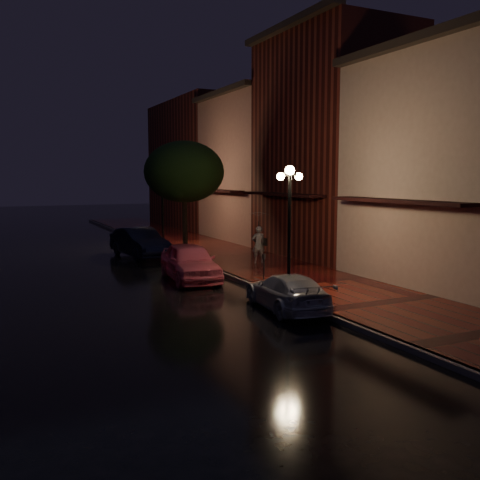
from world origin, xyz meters
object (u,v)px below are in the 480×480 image
pink_car (190,262)px  street_tree (185,174)px  navy_car (140,242)px  parking_meter (264,266)px  streetlamp_near (289,221)px  streetlamp_far (163,203)px  woman_with_umbrella (259,229)px  silver_car (287,292)px

pink_car → street_tree: bearing=77.5°
navy_car → parking_meter: navy_car is taller
streetlamp_near → streetlamp_far: (0.00, 14.00, 0.00)m
streetlamp_far → woman_with_umbrella: streetlamp_far is taller
navy_car → parking_meter: bearing=-86.8°
streetlamp_near → pink_car: bearing=115.0°
streetlamp_near → parking_meter: streetlamp_near is taller
navy_car → parking_meter: size_ratio=3.88×
streetlamp_near → pink_car: streetlamp_near is taller
woman_with_umbrella → parking_meter: 5.30m
woman_with_umbrella → pink_car: bearing=37.9°
pink_car → silver_car: size_ratio=1.12×
streetlamp_near → woman_with_umbrella: bearing=71.5°
streetlamp_near → woman_with_umbrella: size_ratio=1.81×
navy_car → woman_with_umbrella: size_ratio=1.91×
silver_car → woman_with_umbrella: bearing=-104.7°
streetlamp_near → silver_car: bearing=-122.7°
streetlamp_near → streetlamp_far: same height
street_tree → silver_car: bearing=-95.5°
silver_car → parking_meter: 3.00m
streetlamp_near → woman_with_umbrella: (2.05, 6.12, -0.88)m
silver_car → streetlamp_far: bearing=-86.7°
streetlamp_far → navy_car: 3.94m
silver_car → woman_with_umbrella: (3.00, 7.60, 1.16)m
street_tree → pink_car: street_tree is taller
streetlamp_far → woman_with_umbrella: bearing=-75.4°
pink_car → silver_car: pink_car is taller
pink_car → navy_car: size_ratio=0.96×
pink_car → silver_car: (1.04, -5.74, -0.18)m
street_tree → silver_car: size_ratio=1.49×
woman_with_umbrella → parking_meter: woman_with_umbrella is taller
street_tree → pink_car: bearing=-108.5°
silver_car → woman_with_umbrella: woman_with_umbrella is taller
street_tree → woman_with_umbrella: 5.77m
streetlamp_near → street_tree: size_ratio=0.74×
streetlamp_far → navy_car: size_ratio=0.95×
streetlamp_near → streetlamp_far: size_ratio=1.00×
streetlamp_far → navy_car: (-2.13, -2.76, -1.85)m
streetlamp_far → street_tree: street_tree is taller
streetlamp_near → parking_meter: size_ratio=3.68×
street_tree → navy_car: size_ratio=1.28×
street_tree → navy_car: (-2.39, 0.25, -3.50)m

